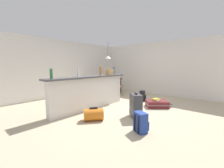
{
  "coord_description": "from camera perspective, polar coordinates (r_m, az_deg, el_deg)",
  "views": [
    {
      "loc": [
        -3.64,
        -2.92,
        1.37
      ],
      "look_at": [
        0.29,
        0.54,
        0.71
      ],
      "focal_mm": 22.94,
      "sensor_mm": 36.0,
      "label": 1
    }
  ],
  "objects": [
    {
      "name": "bar_countertop",
      "position": [
        4.57,
        -8.64,
        2.83
      ],
      "size": [
        2.96,
        0.4,
        0.05
      ],
      "primitive_type": "cube",
      "color": "#4C4C51",
      "rests_on": "partition_half_wall"
    },
    {
      "name": "pendant_lamp",
      "position": [
        7.13,
        -1.64,
        10.64
      ],
      "size": [
        0.34,
        0.34,
        0.82
      ],
      "color": "black"
    },
    {
      "name": "wall_right",
      "position": [
        7.43,
        15.73,
        6.02
      ],
      "size": [
        0.1,
        6.0,
        2.5
      ],
      "primitive_type": "cube",
      "color": "silver",
      "rests_on": "ground_plane"
    },
    {
      "name": "dining_chair_near_partition",
      "position": [
        6.67,
        1.71,
        -0.15
      ],
      "size": [
        0.48,
        0.48,
        0.93
      ],
      "color": "#9E754C",
      "rests_on": "ground_plane"
    },
    {
      "name": "suitcase_upright_charcoal",
      "position": [
        3.9,
        9.42,
        -8.33
      ],
      "size": [
        0.47,
        0.49,
        0.67
      ],
      "color": "#38383D",
      "rests_on": "ground_plane"
    },
    {
      "name": "bottle_green",
      "position": [
        3.85,
        -23.06,
        3.78
      ],
      "size": [
        0.07,
        0.07,
        0.25
      ],
      "primitive_type": "cylinder",
      "color": "#2D6B38",
      "rests_on": "bar_countertop"
    },
    {
      "name": "bottle_blue",
      "position": [
        5.5,
        0.76,
        5.33
      ],
      "size": [
        0.08,
        0.08,
        0.28
      ],
      "primitive_type": "cylinder",
      "color": "#284C89",
      "rests_on": "bar_countertop"
    },
    {
      "name": "bottle_white",
      "position": [
        4.34,
        -13.35,
        4.46
      ],
      "size": [
        0.07,
        0.07,
        0.25
      ],
      "primitive_type": "cylinder",
      "color": "silver",
      "rests_on": "bar_countertop"
    },
    {
      "name": "partition_half_wall",
      "position": [
        4.64,
        -8.52,
        -3.65
      ],
      "size": [
        2.8,
        0.2,
        1.0
      ],
      "primitive_type": "cube",
      "color": "silver",
      "rests_on": "ground_plane"
    },
    {
      "name": "suitcase_flat_maroon",
      "position": [
        5.06,
        17.49,
        -7.52
      ],
      "size": [
        0.82,
        0.85,
        0.22
      ],
      "color": "maroon",
      "rests_on": "ground_plane"
    },
    {
      "name": "ground_plane",
      "position": [
        4.87,
        2.54,
        -9.42
      ],
      "size": [
        13.0,
        13.0,
        0.05
      ],
      "primitive_type": "cube",
      "color": "#BCAD8E"
    },
    {
      "name": "wall_back",
      "position": [
        6.99,
        -17.37,
        5.91
      ],
      "size": [
        6.6,
        0.1,
        2.5
      ],
      "primitive_type": "cube",
      "color": "silver",
      "rests_on": "ground_plane"
    },
    {
      "name": "dining_table",
      "position": [
        7.09,
        -1.11,
        1.35
      ],
      "size": [
        1.1,
        0.8,
        0.74
      ],
      "color": "#332319",
      "rests_on": "ground_plane"
    },
    {
      "name": "bottle_amber",
      "position": [
        4.77,
        -4.6,
        5.16
      ],
      "size": [
        0.06,
        0.06,
        0.3
      ],
      "primitive_type": "cylinder",
      "color": "#9E661E",
      "rests_on": "bar_countertop"
    },
    {
      "name": "backpack_black",
      "position": [
        5.77,
        12.1,
        -4.62
      ],
      "size": [
        0.33,
        0.31,
        0.42
      ],
      "color": "black",
      "rests_on": "ground_plane"
    },
    {
      "name": "duffel_bag_orange",
      "position": [
        3.72,
        -7.32,
        -11.97
      ],
      "size": [
        0.56,
        0.53,
        0.34
      ],
      "color": "orange",
      "rests_on": "ground_plane"
    },
    {
      "name": "backpack_blue",
      "position": [
        3.13,
        11.4,
        -14.82
      ],
      "size": [
        0.31,
        0.33,
        0.42
      ],
      "color": "#233D93",
      "rests_on": "ground_plane"
    },
    {
      "name": "book_stack",
      "position": [
        5.0,
        17.35,
        -6.0
      ],
      "size": [
        0.25,
        0.24,
        0.07
      ],
      "color": "tan",
      "rests_on": "suitcase_flat_maroon"
    },
    {
      "name": "grocery_bag",
      "position": [
        5.16,
        -0.95,
        4.9
      ],
      "size": [
        0.26,
        0.18,
        0.22
      ],
      "primitive_type": "cube",
      "color": "tan",
      "rests_on": "bar_countertop"
    }
  ]
}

